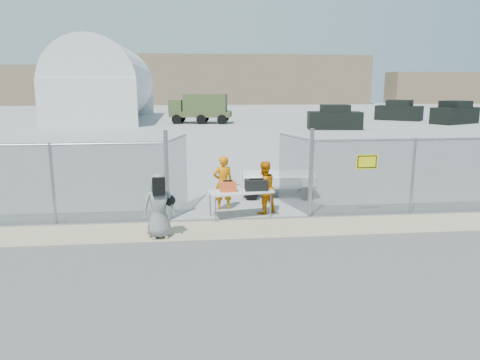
{
  "coord_description": "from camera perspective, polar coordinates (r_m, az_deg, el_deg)",
  "views": [
    {
      "loc": [
        -1.35,
        -10.57,
        3.69
      ],
      "look_at": [
        0.0,
        2.0,
        1.1
      ],
      "focal_mm": 35.0,
      "sensor_mm": 36.0,
      "label": 1
    }
  ],
  "objects": [
    {
      "name": "orange_bag",
      "position": [
        13.01,
        -1.48,
        -0.79
      ],
      "size": [
        0.46,
        0.31,
        0.28
      ],
      "primitive_type": "cube",
      "rotation": [
        0.0,
        0.0,
        0.04
      ],
      "color": "#F15724",
      "rests_on": "folding_table"
    },
    {
      "name": "folding_table",
      "position": [
        13.21,
        0.03,
        -2.92
      ],
      "size": [
        1.92,
        1.11,
        0.77
      ],
      "primitive_type": null,
      "rotation": [
        0.0,
        0.0,
        0.21
      ],
      "color": "silver",
      "rests_on": "ground"
    },
    {
      "name": "parked_vehicle_mid",
      "position": [
        51.85,
        18.81,
        8.04
      ],
      "size": [
        4.85,
        4.4,
        2.05
      ],
      "primitive_type": null,
      "rotation": [
        0.0,
        0.0,
        -0.66
      ],
      "color": "black",
      "rests_on": "ground"
    },
    {
      "name": "parked_vehicle_far",
      "position": [
        49.12,
        24.73,
        7.47
      ],
      "size": [
        5.15,
        3.97,
        2.12
      ],
      "primitive_type": null,
      "rotation": [
        0.0,
        0.0,
        0.45
      ],
      "color": "black",
      "rests_on": "ground"
    },
    {
      "name": "security_worker_right",
      "position": [
        13.51,
        2.93,
        -0.92
      ],
      "size": [
        0.94,
        0.88,
        1.54
      ],
      "primitive_type": "imported",
      "rotation": [
        0.0,
        0.0,
        3.66
      ],
      "color": "orange",
      "rests_on": "ground"
    },
    {
      "name": "black_duffel",
      "position": [
        13.15,
        1.97,
        -0.61
      ],
      "size": [
        0.62,
        0.37,
        0.3
      ],
      "primitive_type": "cube",
      "rotation": [
        0.0,
        0.0,
        0.0
      ],
      "color": "black",
      "rests_on": "folding_table"
    },
    {
      "name": "parked_vehicle_near",
      "position": [
        40.02,
        11.47,
        7.49
      ],
      "size": [
        4.62,
        2.59,
        1.98
      ],
      "primitive_type": null,
      "rotation": [
        0.0,
        0.0,
        -0.14
      ],
      "color": "black",
      "rests_on": "ground"
    },
    {
      "name": "visitor",
      "position": [
        11.5,
        -9.87,
        -3.15
      ],
      "size": [
        0.85,
        0.61,
        1.6
      ],
      "primitive_type": "imported",
      "rotation": [
        0.0,
        0.0,
        0.14
      ],
      "color": "gray",
      "rests_on": "ground"
    },
    {
      "name": "quonset_hangar",
      "position": [
        51.3,
        -16.17,
        11.49
      ],
      "size": [
        9.0,
        18.0,
        8.0
      ],
      "primitive_type": null,
      "color": "silver",
      "rests_on": "ground"
    },
    {
      "name": "chain_link_fence",
      "position": [
        12.9,
        0.0,
        0.0
      ],
      "size": [
        40.0,
        0.2,
        2.2
      ],
      "primitive_type": null,
      "color": "gray",
      "rests_on": "ground"
    },
    {
      "name": "security_worker_left",
      "position": [
        13.92,
        -2.08,
        -0.34
      ],
      "size": [
        0.65,
        0.48,
        1.63
      ],
      "primitive_type": "imported",
      "rotation": [
        0.0,
        0.0,
        3.29
      ],
      "color": "orange",
      "rests_on": "ground"
    },
    {
      "name": "military_truck",
      "position": [
        45.44,
        -4.8,
        8.64
      ],
      "size": [
        6.1,
        3.12,
        2.77
      ],
      "primitive_type": null,
      "rotation": [
        0.0,
        0.0,
        -0.17
      ],
      "color": "#45542B",
      "rests_on": "ground"
    },
    {
      "name": "dirt_strip",
      "position": [
        12.22,
        0.5,
        -5.97
      ],
      "size": [
        44.0,
        1.6,
        0.01
      ],
      "primitive_type": "cube",
      "color": "tan",
      "rests_on": "ground"
    },
    {
      "name": "distant_hills",
      "position": [
        88.8,
        -2.07,
        12.11
      ],
      "size": [
        140.0,
        6.0,
        9.0
      ],
      "primitive_type": null,
      "color": "#7F684F",
      "rests_on": "ground"
    },
    {
      "name": "ground",
      "position": [
        11.28,
        1.09,
        -7.53
      ],
      "size": [
        160.0,
        160.0,
        0.0
      ],
      "primitive_type": "plane",
      "color": "#565656"
    },
    {
      "name": "utility_trailer",
      "position": [
        15.81,
        4.56,
        -0.48
      ],
      "size": [
        3.43,
        2.02,
        0.79
      ],
      "primitive_type": null,
      "rotation": [
        0.0,
        0.0,
        -0.11
      ],
      "color": "silver",
      "rests_on": "ground"
    },
    {
      "name": "tarmac_inside",
      "position": [
        52.72,
        -4.69,
        7.54
      ],
      "size": [
        160.0,
        80.0,
        0.01
      ],
      "primitive_type": "cube",
      "color": "#969696",
      "rests_on": "ground"
    }
  ]
}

